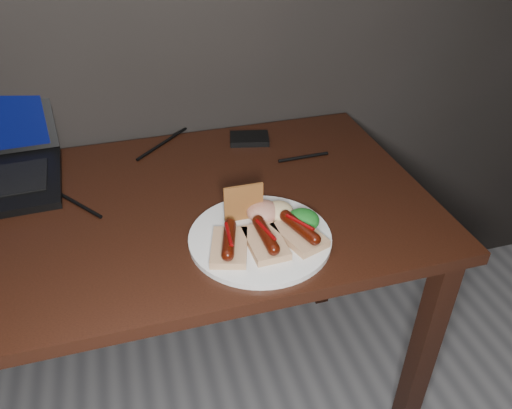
{
  "coord_description": "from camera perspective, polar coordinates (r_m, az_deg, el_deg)",
  "views": [
    {
      "loc": [
        0.03,
        0.42,
        1.41
      ],
      "look_at": [
        0.26,
        1.23,
        0.82
      ],
      "focal_mm": 35.0,
      "sensor_mm": 36.0,
      "label": 1
    }
  ],
  "objects": [
    {
      "name": "salad_greens",
      "position": [
        1.05,
        5.38,
        -1.77
      ],
      "size": [
        0.07,
        0.07,
        0.04
      ],
      "primitive_type": "ellipsoid",
      "color": "#105114",
      "rests_on": "plate"
    },
    {
      "name": "crispbread",
      "position": [
        1.06,
        -1.42,
        0.22
      ],
      "size": [
        0.09,
        0.01,
        0.08
      ],
      "primitive_type": "cube",
      "color": "#AE682F",
      "rests_on": "plate"
    },
    {
      "name": "hard_drive",
      "position": [
        1.41,
        -0.77,
        7.52
      ],
      "size": [
        0.12,
        0.1,
        0.02
      ],
      "primitive_type": "cube",
      "rotation": [
        0.0,
        0.0,
        -0.23
      ],
      "color": "black",
      "rests_on": "desk"
    },
    {
      "name": "bread_sausage_center",
      "position": [
        1.0,
        1.1,
        -4.0
      ],
      "size": [
        0.07,
        0.12,
        0.04
      ],
      "color": "#DFB283",
      "rests_on": "plate"
    },
    {
      "name": "bread_sausage_right",
      "position": [
        1.02,
        4.98,
        -3.12
      ],
      "size": [
        0.1,
        0.13,
        0.04
      ],
      "color": "#DFB283",
      "rests_on": "plate"
    },
    {
      "name": "coleslaw_mound",
      "position": [
        1.08,
        2.59,
        -0.75
      ],
      "size": [
        0.06,
        0.06,
        0.04
      ],
      "primitive_type": "ellipsoid",
      "color": "beige",
      "rests_on": "plate"
    },
    {
      "name": "salsa_mound",
      "position": [
        1.07,
        0.82,
        -0.8
      ],
      "size": [
        0.07,
        0.07,
        0.04
      ],
      "primitive_type": "ellipsoid",
      "color": "maroon",
      "rests_on": "plate"
    },
    {
      "name": "desk_cables",
      "position": [
        1.29,
        -15.51,
        3.05
      ],
      "size": [
        0.96,
        0.39,
        0.01
      ],
      "color": "black",
      "rests_on": "desk"
    },
    {
      "name": "bread_sausage_left",
      "position": [
        0.99,
        -3.09,
        -4.5
      ],
      "size": [
        0.1,
        0.13,
        0.04
      ],
      "color": "#DFB283",
      "rests_on": "plate"
    },
    {
      "name": "desk",
      "position": [
        1.21,
        -14.11,
        -4.23
      ],
      "size": [
        1.4,
        0.7,
        0.75
      ],
      "color": "black",
      "rests_on": "ground"
    },
    {
      "name": "plate",
      "position": [
        1.04,
        0.46,
        -3.81
      ],
      "size": [
        0.31,
        0.31,
        0.01
      ],
      "primitive_type": "cylinder",
      "rotation": [
        0.0,
        0.0,
        0.04
      ],
      "color": "white",
      "rests_on": "desk"
    }
  ]
}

